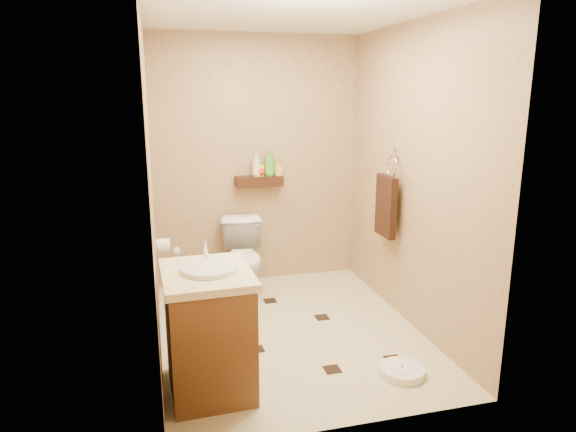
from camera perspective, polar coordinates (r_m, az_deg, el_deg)
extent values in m
plane|color=beige|center=(4.21, 0.20, -12.65)|extent=(2.50, 2.50, 0.00)
cube|color=tan|center=(5.04, -3.44, 6.04)|extent=(2.00, 0.04, 2.40)
cube|color=tan|center=(2.67, 7.08, -0.87)|extent=(2.00, 0.04, 2.40)
cube|color=tan|center=(3.71, -14.92, 2.87)|extent=(0.04, 2.50, 2.40)
cube|color=tan|center=(4.20, 13.57, 4.16)|extent=(0.04, 2.50, 2.40)
cube|color=white|center=(3.81, 0.23, 21.72)|extent=(2.00, 2.50, 0.02)
cube|color=#381B0F|center=(4.99, -3.23, 3.87)|extent=(0.46, 0.14, 0.10)
cube|color=black|center=(3.94, -3.55, -14.55)|extent=(0.11, 0.11, 0.01)
cube|color=black|center=(4.44, 3.79, -11.16)|extent=(0.11, 0.11, 0.01)
cube|color=black|center=(3.70, 4.93, -16.61)|extent=(0.11, 0.11, 0.01)
cube|color=black|center=(4.51, -8.12, -10.88)|extent=(0.11, 0.11, 0.01)
cube|color=black|center=(3.88, 11.60, -15.32)|extent=(0.11, 0.11, 0.01)
cube|color=black|center=(4.76, -2.01, -9.38)|extent=(0.11, 0.11, 0.01)
imported|color=white|center=(4.79, -4.96, -4.85)|extent=(0.47, 0.73, 0.70)
cube|color=brown|center=(3.36, -8.77, -12.86)|extent=(0.52, 0.63, 0.75)
cube|color=beige|center=(3.20, -9.03, -6.45)|extent=(0.56, 0.67, 0.05)
cylinder|color=silver|center=(3.19, -8.71, -5.93)|extent=(0.35, 0.35, 0.05)
cylinder|color=silver|center=(3.37, -9.13, -3.76)|extent=(0.03, 0.03, 0.12)
cylinder|color=white|center=(3.70, 12.54, -16.48)|extent=(0.39, 0.39, 0.06)
cylinder|color=white|center=(3.68, 12.56, -16.07)|extent=(0.18, 0.18, 0.01)
cylinder|color=#196563|center=(5.06, -12.08, -7.64)|extent=(0.10, 0.10, 0.11)
cylinder|color=white|center=(4.99, -12.20, -5.44)|extent=(0.02, 0.02, 0.32)
sphere|color=white|center=(4.94, -12.29, -3.81)|extent=(0.07, 0.07, 0.07)
cube|color=silver|center=(4.39, 11.99, 7.01)|extent=(0.03, 0.06, 0.08)
torus|color=silver|center=(4.38, 11.50, 5.45)|extent=(0.02, 0.19, 0.19)
cube|color=black|center=(4.43, 10.83, 1.08)|extent=(0.06, 0.30, 0.52)
cylinder|color=white|center=(4.48, -13.70, -3.14)|extent=(0.11, 0.11, 0.11)
cylinder|color=silver|center=(4.46, -14.25, -2.44)|extent=(0.04, 0.02, 0.02)
imported|color=silver|center=(4.96, -3.55, 5.75)|extent=(0.12, 0.12, 0.23)
imported|color=yellow|center=(4.97, -3.25, 5.38)|extent=(0.10, 0.10, 0.16)
imported|color=red|center=(4.97, -3.18, 5.20)|extent=(0.10, 0.10, 0.13)
imported|color=green|center=(4.98, -2.10, 5.96)|extent=(0.12, 0.12, 0.26)
imported|color=#E3BB4B|center=(5.01, -1.16, 5.37)|extent=(0.08, 0.08, 0.15)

